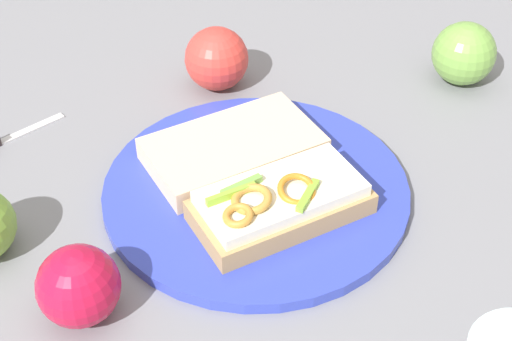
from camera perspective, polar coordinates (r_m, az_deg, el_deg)
The scene contains 7 objects.
ground_plane at distance 0.78m, azimuth -0.00°, elevation -1.83°, with size 2.00×2.00×0.00m, color slate.
plate at distance 0.77m, azimuth -0.00°, elevation -1.49°, with size 0.31×0.31×0.01m, color #3040B4.
sandwich at distance 0.72m, azimuth 1.81°, elevation -2.43°, with size 0.19×0.16×0.05m.
bread_slice_side at distance 0.79m, azimuth -1.74°, elevation 1.66°, with size 0.18×0.10×0.03m, color beige.
apple_0 at distance 0.96m, azimuth 15.52°, elevation 8.56°, with size 0.08×0.08×0.08m, color #6D9F43.
apple_1 at distance 0.66m, azimuth -13.34°, elevation -8.53°, with size 0.07×0.07×0.07m, color #B71234.
apple_2 at distance 0.91m, azimuth -3.01°, elevation 8.48°, with size 0.08×0.08×0.08m, color red.
Camera 1 is at (-0.04, 0.57, 0.52)m, focal length 52.63 mm.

